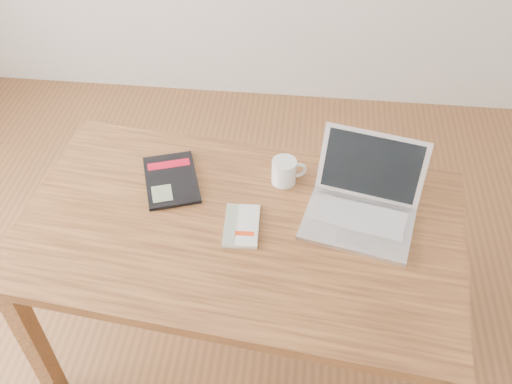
# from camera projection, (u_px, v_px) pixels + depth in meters

# --- Properties ---
(room) EXTENTS (4.04, 4.04, 2.70)m
(room) POSITION_uv_depth(u_px,v_px,m) (120.00, 97.00, 1.37)
(room) COLOR brown
(room) RESTS_ON ground
(desk) EXTENTS (1.55, 1.00, 0.75)m
(desk) POSITION_uv_depth(u_px,v_px,m) (240.00, 242.00, 1.95)
(desk) COLOR brown
(desk) RESTS_ON ground
(white_guidebook) EXTENTS (0.12, 0.19, 0.02)m
(white_guidebook) POSITION_uv_depth(u_px,v_px,m) (241.00, 226.00, 1.88)
(white_guidebook) COLOR beige
(white_guidebook) RESTS_ON desk
(black_guidebook) EXTENTS (0.26, 0.31, 0.01)m
(black_guidebook) POSITION_uv_depth(u_px,v_px,m) (171.00, 180.00, 2.04)
(black_guidebook) COLOR black
(black_guidebook) RESTS_ON desk
(laptop) EXTENTS (0.42, 0.41, 0.24)m
(laptop) POSITION_uv_depth(u_px,v_px,m) (363.00, 203.00, 1.89)
(laptop) COLOR silver
(laptop) RESTS_ON desk
(coffee_mug) EXTENTS (0.12, 0.09, 0.09)m
(coffee_mug) POSITION_uv_depth(u_px,v_px,m) (285.00, 171.00, 2.01)
(coffee_mug) COLOR white
(coffee_mug) RESTS_ON desk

